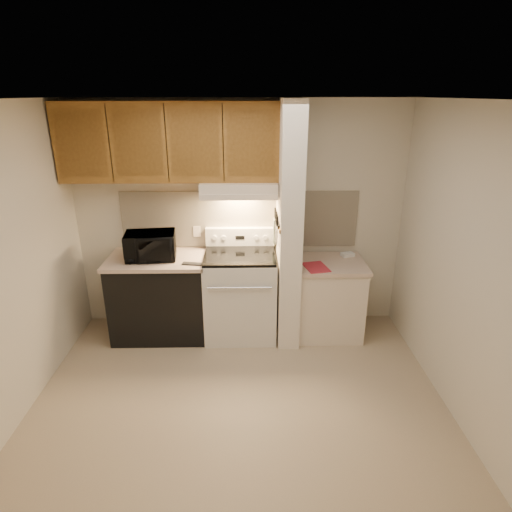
{
  "coord_description": "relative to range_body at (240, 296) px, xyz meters",
  "views": [
    {
      "loc": [
        0.09,
        -3.07,
        2.54
      ],
      "look_at": [
        0.16,
        0.75,
        1.08
      ],
      "focal_mm": 30.0,
      "sensor_mm": 36.0,
      "label": 1
    }
  ],
  "objects": [
    {
      "name": "range_knob_left_outer",
      "position": [
        -0.28,
        0.24,
        0.59
      ],
      "size": [
        0.05,
        0.02,
        0.05
      ],
      "primitive_type": "cylinder",
      "rotation": [
        1.57,
        0.0,
        0.0
      ],
      "color": "silver",
      "rests_on": "range_backguard"
    },
    {
      "name": "knife_handle_c",
      "position": [
        0.38,
        -0.04,
        0.91
      ],
      "size": [
        0.02,
        0.02,
        0.1
      ],
      "primitive_type": "cylinder",
      "color": "black",
      "rests_on": "knife_strip"
    },
    {
      "name": "cab_door_d",
      "position": [
        0.13,
        0.01,
        1.62
      ],
      "size": [
        0.46,
        0.01,
        0.63
      ],
      "primitive_type": "cube",
      "color": "#8E5F27",
      "rests_on": "upper_cabinets"
    },
    {
      "name": "range_body",
      "position": [
        0.0,
        0.0,
        0.0
      ],
      "size": [
        0.76,
        0.65,
        0.92
      ],
      "primitive_type": "cube",
      "color": "silver",
      "rests_on": "floor"
    },
    {
      "name": "range_knob_right_outer",
      "position": [
        0.28,
        0.24,
        0.59
      ],
      "size": [
        0.05,
        0.02,
        0.05
      ],
      "primitive_type": "cylinder",
      "rotation": [
        1.57,
        0.0,
        0.0
      ],
      "color": "silver",
      "rests_on": "range_backguard"
    },
    {
      "name": "cab_gap_b",
      "position": [
        -0.69,
        0.01,
        1.62
      ],
      "size": [
        0.01,
        0.01,
        0.73
      ],
      "primitive_type": "cube",
      "color": "black",
      "rests_on": "upper_cabinets"
    },
    {
      "name": "red_folder",
      "position": [
        0.79,
        -0.16,
        0.39
      ],
      "size": [
        0.28,
        0.34,
        0.01
      ],
      "primitive_type": "cube",
      "rotation": [
        0.0,
        0.0,
        0.22
      ],
      "color": "#B02634",
      "rests_on": "right_countertop"
    },
    {
      "name": "knife_blade_a",
      "position": [
        0.38,
        -0.23,
        0.76
      ],
      "size": [
        0.01,
        0.03,
        0.16
      ],
      "primitive_type": "cube",
      "color": "silver",
      "rests_on": "knife_strip"
    },
    {
      "name": "outlet",
      "position": [
        -0.48,
        0.32,
        0.64
      ],
      "size": [
        0.08,
        0.01,
        0.12
      ],
      "primitive_type": "cube",
      "color": "beige",
      "rests_on": "backsplash"
    },
    {
      "name": "oven_mitt",
      "position": [
        0.38,
        0.17,
        0.69
      ],
      "size": [
        0.03,
        0.11,
        0.26
      ],
      "primitive_type": "cube",
      "color": "slate",
      "rests_on": "partition_pillar"
    },
    {
      "name": "knife_handle_d",
      "position": [
        0.38,
        0.03,
        0.91
      ],
      "size": [
        0.02,
        0.02,
        0.1
      ],
      "primitive_type": "cylinder",
      "color": "black",
      "rests_on": "knife_strip"
    },
    {
      "name": "wall_left",
      "position": [
        -1.8,
        -1.16,
        0.79
      ],
      "size": [
        0.02,
        3.0,
        2.5
      ],
      "primitive_type": "cube",
      "color": "beige",
      "rests_on": "floor"
    },
    {
      "name": "cab_gap_c",
      "position": [
        -0.14,
        0.01,
        1.62
      ],
      "size": [
        0.01,
        0.01,
        0.73
      ],
      "primitive_type": "cube",
      "color": "black",
      "rests_on": "upper_cabinets"
    },
    {
      "name": "range_knob_right_inner",
      "position": [
        0.18,
        0.24,
        0.59
      ],
      "size": [
        0.05,
        0.02,
        0.05
      ],
      "primitive_type": "cylinder",
      "rotation": [
        1.57,
        0.0,
        0.0
      ],
      "color": "silver",
      "rests_on": "range_backguard"
    },
    {
      "name": "cab_door_b",
      "position": [
        -0.96,
        0.01,
        1.62
      ],
      "size": [
        0.46,
        0.01,
        0.63
      ],
      "primitive_type": "cube",
      "color": "#8E5F27",
      "rests_on": "upper_cabinets"
    },
    {
      "name": "right_cab_base",
      "position": [
        0.97,
        -0.01,
        -0.06
      ],
      "size": [
        0.7,
        0.6,
        0.81
      ],
      "primitive_type": "cube",
      "color": "beige",
      "rests_on": "floor"
    },
    {
      "name": "knife_strip",
      "position": [
        0.39,
        -0.06,
        0.86
      ],
      "size": [
        0.02,
        0.42,
        0.04
      ],
      "primitive_type": "cube",
      "color": "black",
      "rests_on": "partition_pillar"
    },
    {
      "name": "right_countertop",
      "position": [
        0.97,
        -0.01,
        0.37
      ],
      "size": [
        0.74,
        0.64,
        0.04
      ],
      "primitive_type": "cube",
      "color": "beige",
      "rests_on": "right_cab_base"
    },
    {
      "name": "oven_handle",
      "position": [
        0.0,
        -0.35,
        0.26
      ],
      "size": [
        0.65,
        0.02,
        0.02
      ],
      "primitive_type": "cylinder",
      "rotation": [
        0.0,
        1.57,
        0.0
      ],
      "color": "silver",
      "rests_on": "range_body"
    },
    {
      "name": "floor",
      "position": [
        0.0,
        -1.16,
        -0.46
      ],
      "size": [
        3.6,
        3.6,
        0.0
      ],
      "primitive_type": "plane",
      "color": "tan",
      "rests_on": "ground"
    },
    {
      "name": "left_countertop",
      "position": [
        -0.88,
        0.01,
        0.43
      ],
      "size": [
        1.04,
        0.67,
        0.04
      ],
      "primitive_type": "cube",
      "color": "beige",
      "rests_on": "dishwasher_front"
    },
    {
      "name": "cab_gap_a",
      "position": [
        -1.23,
        0.01,
        1.62
      ],
      "size": [
        0.01,
        0.01,
        0.73
      ],
      "primitive_type": "cube",
      "color": "black",
      "rests_on": "upper_cabinets"
    },
    {
      "name": "wall_back",
      "position": [
        0.0,
        0.34,
        0.79
      ],
      "size": [
        3.6,
        2.5,
        0.02
      ],
      "primitive_type": "cube",
      "rotation": [
        1.57,
        0.0,
        0.0
      ],
      "color": "beige",
      "rests_on": "floor"
    },
    {
      "name": "upper_cabinets",
      "position": [
        -0.69,
        0.17,
        1.62
      ],
      "size": [
        2.18,
        0.33,
        0.77
      ],
      "primitive_type": "cube",
      "color": "#8E5F27",
      "rests_on": "wall_back"
    },
    {
      "name": "hood_lip",
      "position": [
        0.0,
        -0.08,
        1.12
      ],
      "size": [
        0.78,
        0.04,
        0.06
      ],
      "primitive_type": "cube",
      "color": "beige",
      "rests_on": "range_hood"
    },
    {
      "name": "knife_blade_e",
      "position": [
        0.38,
        0.1,
        0.75
      ],
      "size": [
        0.01,
        0.04,
        0.18
      ],
      "primitive_type": "cube",
      "color": "silver",
      "rests_on": "knife_strip"
    },
    {
      "name": "range_knob_left_inner",
      "position": [
        -0.18,
        0.24,
        0.59
      ],
      "size": [
        0.05,
        0.02,
        0.05
      ],
      "primitive_type": "cylinder",
      "rotation": [
        1.57,
        0.0,
        0.0
      ],
      "color": "silver",
      "rests_on": "range_backguard"
    },
    {
      "name": "pillar_trim",
      "position": [
        0.39,
        -0.01,
        0.84
      ],
      "size": [
        0.01,
        0.7,
        0.04
      ],
      "primitive_type": "cube",
      "color": "#8E5F27",
      "rests_on": "partition_pillar"
    },
    {
      "name": "range_display",
      "position": [
        0.0,
        0.24,
        0.59
      ],
      "size": [
        0.1,
        0.01,
        0.04
      ],
      "primitive_type": "cube",
      "color": "black",
      "rests_on": "range_backguard"
    },
    {
      "name": "ceiling",
      "position": [
        0.0,
        -1.16,
        2.04
      ],
      "size": [
        3.6,
        3.6,
        0.0
      ],
      "primitive_type": "plane",
      "rotation": [
        3.14,
        0.0,
        0.0
      ],
      "color": "white",
      "rests_on": "wall_back"
    },
    {
      "name": "cooktop",
      "position": [
        0.0,
        0.0,
        0.48
      ],
      "size": [
        0.74,
        0.64,
        0.03
      ],
      "primitive_type": "cube",
      "color": "black",
      "rests_on": "range_body"
    },
    {
      "name": "oven_window",
      "position": [
        0.0,
        -0.32,
        0.04
      ],
      "size": [
        0.5,
        0.01,
        0.3
      ],
      "primitive_type": "cube",
      "color": "black",
      "rests_on": "range_body"
    },
    {
      "name": "cab_door_a",
      "position": [
        -1.51,
        0.01,
        1.62
      ],
      "size": [
        0.46,
        0.01,
        0.63
      ],
      "primitive_type": "cube",
      "color": "#8E5F27",
      "rests_on": "upper_cabinets"
    },
    {
      "name": "knife_handle_a",
      "position": [
        0.38,
        -0.22,
        0.91
      ],
      "size": [
        0.02,
        0.02,
        0.1
      ],
      "primitive_type": "cylinder",
      "color": "black",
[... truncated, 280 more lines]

